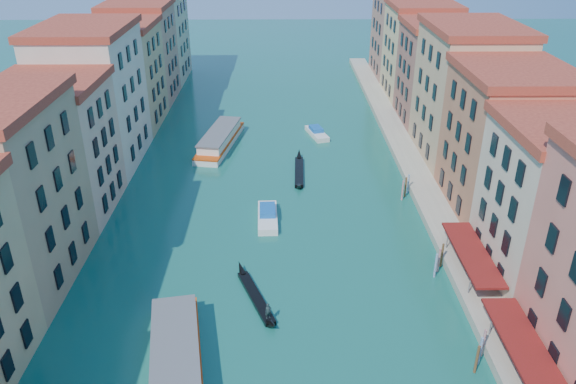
# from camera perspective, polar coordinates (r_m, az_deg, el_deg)

# --- Properties ---
(left_bank_palazzos) EXTENTS (12.80, 128.40, 21.00)m
(left_bank_palazzos) POSITION_cam_1_polar(r_m,az_deg,el_deg) (84.39, -20.33, 7.34)
(left_bank_palazzos) COLOR beige
(left_bank_palazzos) RESTS_ON ground
(right_bank_palazzos) EXTENTS (12.80, 128.40, 21.00)m
(right_bank_palazzos) POSITION_cam_1_polar(r_m,az_deg,el_deg) (84.59, 18.72, 7.67)
(right_bank_palazzos) COLOR #B0523C
(right_bank_palazzos) RESTS_ON ground
(quay) EXTENTS (4.00, 140.00, 1.00)m
(quay) POSITION_cam_1_polar(r_m,az_deg,el_deg) (85.62, 12.77, 1.99)
(quay) COLOR #A59D85
(quay) RESTS_ON ground
(restaurant_awnings) EXTENTS (3.20, 44.55, 3.12)m
(restaurant_awnings) POSITION_cam_1_polar(r_m,az_deg,el_deg) (50.78, 23.67, -15.56)
(restaurant_awnings) COLOR maroon
(restaurant_awnings) RESTS_ON ground
(mooring_poles_right) EXTENTS (1.44, 54.24, 3.20)m
(mooring_poles_right) POSITION_cam_1_polar(r_m,az_deg,el_deg) (54.77, 18.00, -13.25)
(mooring_poles_right) COLOR brown
(mooring_poles_right) RESTS_ON ground
(vaporetto_near) EXTENTS (7.43, 19.01, 2.76)m
(vaporetto_near) POSITION_cam_1_polar(r_m,az_deg,el_deg) (49.88, -11.30, -17.01)
(vaporetto_near) COLOR silver
(vaporetto_near) RESTS_ON ground
(vaporetto_far) EXTENTS (7.06, 18.30, 2.66)m
(vaporetto_far) POSITION_cam_1_polar(r_m,az_deg,el_deg) (94.74, -6.93, 5.37)
(vaporetto_far) COLOR white
(vaporetto_far) RESTS_ON ground
(gondola_fore) EXTENTS (5.05, 11.32, 2.35)m
(gondola_fore) POSITION_cam_1_polar(r_m,az_deg,el_deg) (57.80, -3.29, -10.50)
(gondola_fore) COLOR black
(gondola_fore) RESTS_ON ground
(gondola_far) EXTENTS (1.56, 13.46, 1.91)m
(gondola_far) POSITION_cam_1_polar(r_m,az_deg,el_deg) (84.35, 1.13, 2.22)
(gondola_far) COLOR black
(gondola_far) RESTS_ON ground
(motorboat_mid) EXTENTS (2.66, 7.75, 1.59)m
(motorboat_mid) POSITION_cam_1_polar(r_m,az_deg,el_deg) (71.33, -2.09, -2.43)
(motorboat_mid) COLOR white
(motorboat_mid) RESTS_ON ground
(motorboat_far) EXTENTS (4.04, 7.36, 1.46)m
(motorboat_far) POSITION_cam_1_polar(r_m,az_deg,el_deg) (98.84, 2.94, 6.06)
(motorboat_far) COLOR white
(motorboat_far) RESTS_ON ground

